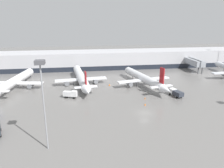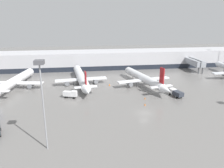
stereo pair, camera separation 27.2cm
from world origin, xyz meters
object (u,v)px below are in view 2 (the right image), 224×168
at_px(traffic_cone_3, 145,98).
at_px(service_truck_1, 176,93).
at_px(parked_jet_0, 144,78).
at_px(service_truck_2, 70,94).
at_px(apron_light_mast_3, 41,81).
at_px(traffic_cone_1, 145,104).
at_px(traffic_cone_2, 110,85).
at_px(parked_jet_2, 15,81).
at_px(parked_jet_1, 81,78).

bearing_deg(traffic_cone_3, service_truck_1, 5.39).
xyz_separation_m(parked_jet_0, service_truck_2, (-28.76, -10.18, -1.50)).
bearing_deg(service_truck_1, apron_light_mast_3, 108.44).
relative_size(traffic_cone_1, apron_light_mast_3, 0.04).
bearing_deg(traffic_cone_3, traffic_cone_2, 120.31).
xyz_separation_m(traffic_cone_3, apron_light_mast_3, (-28.53, -25.38, 14.42)).
relative_size(parked_jet_0, traffic_cone_1, 54.60).
bearing_deg(parked_jet_2, traffic_cone_3, -101.90).
relative_size(service_truck_1, service_truck_2, 1.27).
relative_size(parked_jet_2, traffic_cone_3, 51.82).
height_order(traffic_cone_3, apron_light_mast_3, apron_light_mast_3).
relative_size(service_truck_2, apron_light_mast_3, 0.26).
distance_m(parked_jet_1, service_truck_1, 37.85).
xyz_separation_m(traffic_cone_2, apron_light_mast_3, (-18.66, -42.27, 14.39)).
bearing_deg(traffic_cone_1, apron_light_mast_3, -143.42).
xyz_separation_m(parked_jet_2, traffic_cone_1, (45.14, -24.07, -2.45)).
bearing_deg(parked_jet_1, service_truck_1, -127.14).
relative_size(traffic_cone_1, traffic_cone_2, 0.85).
distance_m(traffic_cone_1, apron_light_mast_3, 36.58).
bearing_deg(service_truck_2, traffic_cone_2, 59.46).
distance_m(parked_jet_1, traffic_cone_1, 32.50).
height_order(traffic_cone_1, traffic_cone_3, traffic_cone_3).
xyz_separation_m(parked_jet_0, apron_light_mast_3, (-32.33, -40.26, 11.77)).
distance_m(parked_jet_2, traffic_cone_2, 36.94).
bearing_deg(parked_jet_1, traffic_cone_2, -113.97).
bearing_deg(traffic_cone_3, parked_jet_2, 158.17).
distance_m(service_truck_1, service_truck_2, 36.49).
bearing_deg(parked_jet_2, parked_jet_1, -76.10).
bearing_deg(traffic_cone_2, traffic_cone_3, -59.69).
bearing_deg(traffic_cone_3, service_truck_2, 169.34).
bearing_deg(service_truck_1, parked_jet_1, 44.01).
relative_size(parked_jet_1, service_truck_1, 6.48).
relative_size(parked_jet_0, parked_jet_1, 0.90).
relative_size(parked_jet_2, service_truck_2, 7.58).
bearing_deg(apron_light_mast_3, traffic_cone_2, 66.18).
bearing_deg(traffic_cone_1, service_truck_2, 156.74).
relative_size(service_truck_2, traffic_cone_2, 6.31).
bearing_deg(parked_jet_0, apron_light_mast_3, 128.88).
distance_m(parked_jet_1, parked_jet_2, 25.63).
height_order(parked_jet_2, service_truck_2, parked_jet_2).
height_order(traffic_cone_2, apron_light_mast_3, apron_light_mast_3).
distance_m(parked_jet_2, service_truck_2, 25.89).
distance_m(traffic_cone_2, traffic_cone_3, 19.56).
height_order(parked_jet_0, traffic_cone_3, parked_jet_0).
bearing_deg(service_truck_1, traffic_cone_3, 80.27).
bearing_deg(traffic_cone_1, parked_jet_2, 151.94).
xyz_separation_m(traffic_cone_1, apron_light_mast_3, (-26.98, -20.02, 14.45)).
bearing_deg(traffic_cone_1, traffic_cone_2, 110.51).
bearing_deg(service_truck_2, apron_light_mast_3, -76.25).
height_order(traffic_cone_1, apron_light_mast_3, apron_light_mast_3).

